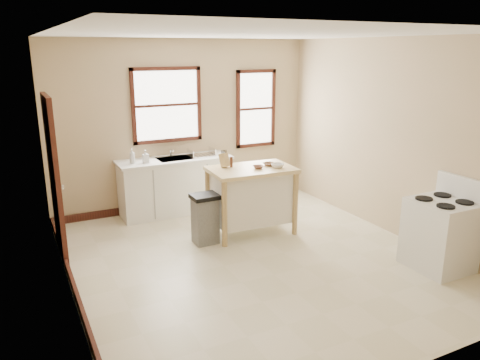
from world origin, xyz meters
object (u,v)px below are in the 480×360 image
object	(u,v)px
soap_bottle_b	(146,156)
bowl_a	(258,167)
trash_bin	(205,219)
soap_bottle_a	(132,156)
kitchen_island	(251,200)
knife_block	(224,161)
dish_rack	(201,153)
bowl_c	(278,166)
pepper_grinder	(231,162)
gas_stove	(441,224)
bowl_b	(269,164)

from	to	relation	value
soap_bottle_b	bowl_a	world-z (taller)	soap_bottle_b
soap_bottle_b	trash_bin	world-z (taller)	soap_bottle_b
soap_bottle_a	trash_bin	xyz separation A→B (m)	(0.63, -1.38, -0.68)
kitchen_island	knife_block	distance (m)	0.71
dish_rack	kitchen_island	size ratio (longest dim) A/B	0.34
bowl_a	kitchen_island	bearing A→B (deg)	133.27
kitchen_island	trash_bin	bearing A→B (deg)	-171.76
kitchen_island	trash_bin	xyz separation A→B (m)	(-0.76, -0.07, -0.14)
soap_bottle_b	bowl_c	size ratio (longest dim) A/B	1.09
pepper_grinder	knife_block	bearing A→B (deg)	170.18
pepper_grinder	gas_stove	size ratio (longest dim) A/B	0.13
kitchen_island	bowl_c	bearing A→B (deg)	-22.52
soap_bottle_b	dish_rack	distance (m)	0.97
soap_bottle_a	soap_bottle_b	world-z (taller)	soap_bottle_a
dish_rack	bowl_a	world-z (taller)	bowl_a
pepper_grinder	trash_bin	xyz separation A→B (m)	(-0.52, -0.24, -0.71)
soap_bottle_b	kitchen_island	xyz separation A→B (m)	(1.19, -1.26, -0.53)
bowl_a	bowl_b	distance (m)	0.24
soap_bottle_a	kitchen_island	world-z (taller)	soap_bottle_a
soap_bottle_b	pepper_grinder	world-z (taller)	pepper_grinder
soap_bottle_b	bowl_c	xyz separation A→B (m)	(1.54, -1.43, -0.01)
bowl_c	trash_bin	distance (m)	1.29
bowl_a	gas_stove	xyz separation A→B (m)	(1.45, -2.00, -0.44)
pepper_grinder	bowl_b	distance (m)	0.56
knife_block	soap_bottle_a	bearing A→B (deg)	112.30
bowl_a	pepper_grinder	bearing A→B (deg)	141.18
kitchen_island	bowl_c	world-z (taller)	bowl_c
dish_rack	kitchen_island	xyz separation A→B (m)	(0.23, -1.33, -0.48)
trash_bin	gas_stove	distance (m)	3.05
pepper_grinder	bowl_a	size ratio (longest dim) A/B	0.93
soap_bottle_a	knife_block	world-z (taller)	knife_block
pepper_grinder	bowl_b	bearing A→B (deg)	-17.54
dish_rack	bowl_c	bearing A→B (deg)	-54.22
gas_stove	knife_block	bearing A→B (deg)	129.37
bowl_c	gas_stove	size ratio (longest dim) A/B	0.16
dish_rack	bowl_a	size ratio (longest dim) A/B	2.57
soap_bottle_a	bowl_c	bearing A→B (deg)	-16.31
soap_bottle_b	bowl_b	world-z (taller)	soap_bottle_b
bowl_b	trash_bin	distance (m)	1.24
pepper_grinder	bowl_b	size ratio (longest dim) A/B	0.89
knife_block	trash_bin	xyz separation A→B (m)	(-0.42, -0.26, -0.73)
dish_rack	knife_block	xyz separation A→B (m)	(-0.10, -1.14, 0.11)
bowl_b	gas_stove	distance (m)	2.45
dish_rack	bowl_a	xyz separation A→B (m)	(0.30, -1.40, 0.03)
soap_bottle_b	bowl_a	bearing A→B (deg)	-45.04
bowl_a	bowl_c	bearing A→B (deg)	-18.25
kitchen_island	dish_rack	bearing A→B (deg)	103.12
soap_bottle_b	bowl_a	size ratio (longest dim) A/B	1.24
soap_bottle_b	gas_stove	bearing A→B (deg)	-49.30
bowl_b	dish_rack	bearing A→B (deg)	111.79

